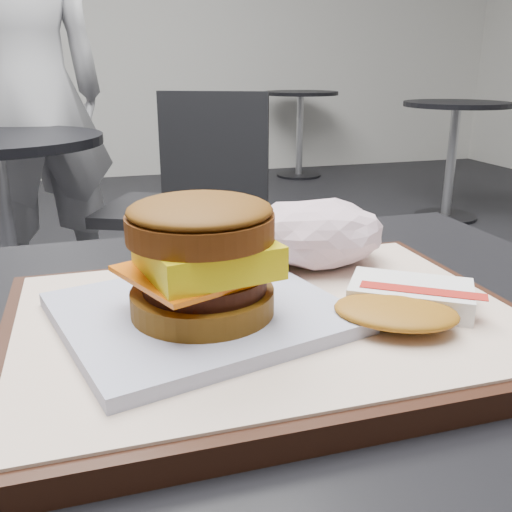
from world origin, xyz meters
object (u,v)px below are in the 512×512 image
object	(u,v)px
patron	(30,93)
neighbor_chair	(182,196)
crumpled_wrapper	(315,233)
serving_tray	(269,325)
hash_brown	(404,302)
breakfast_sandwich	(202,271)

from	to	relation	value
patron	neighbor_chair	bearing A→B (deg)	121.15
crumpled_wrapper	patron	distance (m)	2.02
neighbor_chair	patron	xyz separation A→B (m)	(-0.51, 0.41, 0.35)
serving_tray	crumpled_wrapper	xyz separation A→B (m)	(0.07, 0.09, 0.04)
patron	hash_brown	bearing A→B (deg)	80.52
hash_brown	crumpled_wrapper	distance (m)	0.13
crumpled_wrapper	serving_tray	bearing A→B (deg)	-128.24
crumpled_wrapper	hash_brown	bearing A→B (deg)	-81.61
breakfast_sandwich	patron	xyz separation A→B (m)	(-0.25, 2.08, 0.04)
serving_tray	hash_brown	size ratio (longest dim) A/B	2.80
breakfast_sandwich	neighbor_chair	size ratio (longest dim) A/B	0.26
serving_tray	crumpled_wrapper	bearing A→B (deg)	51.76
breakfast_sandwich	crumpled_wrapper	distance (m)	0.16
hash_brown	patron	world-z (taller)	patron
serving_tray	patron	bearing A→B (deg)	98.31
hash_brown	neighbor_chair	xyz separation A→B (m)	(0.11, 1.70, -0.29)
neighbor_chair	patron	distance (m)	0.74
crumpled_wrapper	patron	xyz separation A→B (m)	(-0.38, 1.99, 0.05)
breakfast_sandwich	patron	world-z (taller)	patron
serving_tray	hash_brown	bearing A→B (deg)	-19.28
breakfast_sandwich	hash_brown	world-z (taller)	breakfast_sandwich
breakfast_sandwich	hash_brown	xyz separation A→B (m)	(0.14, -0.03, -0.03)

